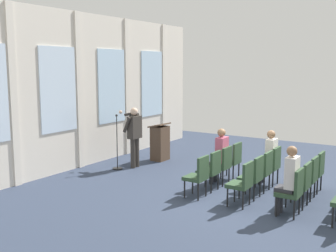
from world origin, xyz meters
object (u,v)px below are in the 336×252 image
(chair_r1_c1, at_px, (254,175))
(audience_r2_c0, at_px, (289,177))
(mic_stand, at_px, (117,157))
(chair_r0_c2, at_px, (223,163))
(audience_r0_c2, at_px, (220,153))
(chair_r1_c3, at_px, (272,163))
(chair_r2_c3, at_px, (316,169))
(chair_r2_c0, at_px, (293,189))
(chair_r0_c0, at_px, (199,174))
(chair_r1_c0, at_px, (243,181))
(audience_r1_c3, at_px, (269,155))
(chair_r2_c1, at_px, (301,182))
(speaker, at_px, (134,133))
(chair_r2_c2, at_px, (309,175))
(lectern, at_px, (160,142))
(chair_r1_c2, at_px, (263,169))
(chair_r0_c1, at_px, (211,168))
(chair_r0_c3, at_px, (233,158))

(chair_r1_c1, bearing_deg, audience_r2_c0, -122.93)
(mic_stand, bearing_deg, chair_r0_c2, -85.45)
(audience_r0_c2, bearing_deg, audience_r2_c0, -120.89)
(chair_r1_c3, relative_size, chair_r2_c3, 1.00)
(chair_r2_c0, bearing_deg, chair_r0_c0, 90.00)
(chair_r1_c0, xyz_separation_m, chair_r1_c3, (1.84, 0.00, 0.00))
(chair_r1_c1, height_order, audience_r1_c3, audience_r1_c3)
(chair_r0_c0, bearing_deg, audience_r0_c2, 3.65)
(audience_r0_c2, bearing_deg, mic_stand, 94.66)
(chair_r2_c1, bearing_deg, mic_stand, 85.96)
(chair_r0_c2, relative_size, chair_r1_c0, 1.00)
(speaker, height_order, chair_r2_c2, speaker)
(chair_r0_c0, distance_m, audience_r0_c2, 1.25)
(mic_stand, xyz_separation_m, audience_r2_c0, (-0.98, -5.09, 0.43))
(chair_r1_c3, relative_size, audience_r1_c3, 0.70)
(lectern, bearing_deg, chair_r2_c3, -98.44)
(speaker, height_order, audience_r1_c3, speaker)
(lectern, relative_size, chair_r2_c2, 1.23)
(chair_r1_c2, bearing_deg, chair_r2_c3, -59.11)
(chair_r1_c3, bearing_deg, chair_r0_c1, 140.11)
(chair_r1_c2, distance_m, chair_r2_c0, 1.60)
(lectern, distance_m, chair_r1_c3, 3.82)
(mic_stand, relative_size, chair_r1_c1, 1.65)
(audience_r0_c2, height_order, chair_r1_c3, audience_r0_c2)
(chair_r1_c2, distance_m, chair_r1_c3, 0.61)
(lectern, xyz_separation_m, audience_r0_c2, (-1.32, -2.66, 0.21))
(chair_r0_c1, relative_size, chair_r2_c2, 1.00)
(speaker, bearing_deg, chair_r1_c1, -101.61)
(lectern, distance_m, chair_r2_c1, 5.16)
(chair_r0_c1, relative_size, audience_r2_c0, 0.68)
(audience_r0_c2, xyz_separation_m, chair_r2_c1, (-0.61, -2.13, -0.23))
(chair_r2_c0, xyz_separation_m, chair_r2_c2, (1.23, 0.00, 0.00))
(chair_r2_c2, bearing_deg, mic_stand, 92.75)
(chair_r0_c3, xyz_separation_m, audience_r1_c3, (-0.00, -0.94, 0.21))
(chair_r2_c1, xyz_separation_m, chair_r2_c2, (0.61, 0.00, 0.00))
(chair_r0_c1, xyz_separation_m, chair_r2_c2, (0.61, -2.05, 0.00))
(chair_r0_c3, height_order, chair_r2_c3, same)
(audience_r0_c2, bearing_deg, speaker, 86.22)
(mic_stand, xyz_separation_m, chair_r1_c2, (0.25, -4.14, 0.20))
(chair_r0_c1, bearing_deg, chair_r1_c2, -59.11)
(mic_stand, bearing_deg, lectern, -13.79)
(lectern, relative_size, chair_r1_c2, 1.23)
(chair_r0_c3, relative_size, audience_r1_c3, 0.70)
(mic_stand, height_order, audience_r2_c0, mic_stand)
(lectern, relative_size, audience_r2_c0, 0.84)
(chair_r0_c2, distance_m, chair_r2_c2, 2.05)
(audience_r0_c2, xyz_separation_m, chair_r2_c2, (0.00, -2.13, -0.23))
(audience_r0_c2, bearing_deg, audience_r1_c3, -59.07)
(speaker, relative_size, chair_r2_c0, 1.83)
(speaker, relative_size, chair_r1_c0, 1.83)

